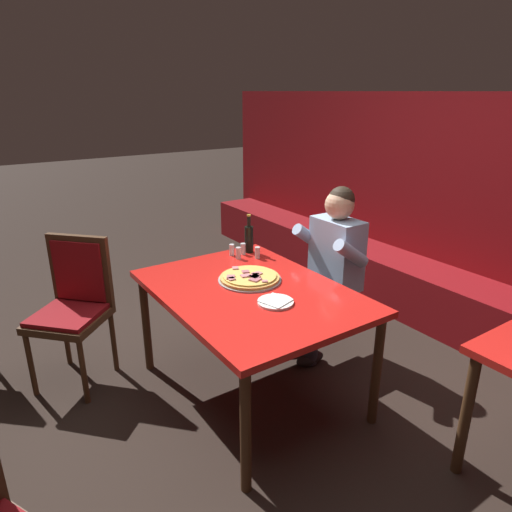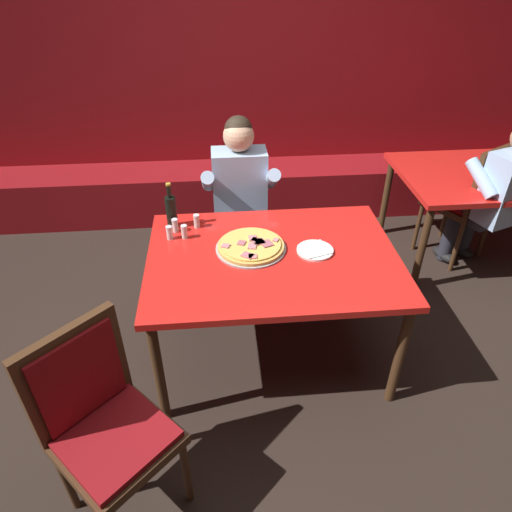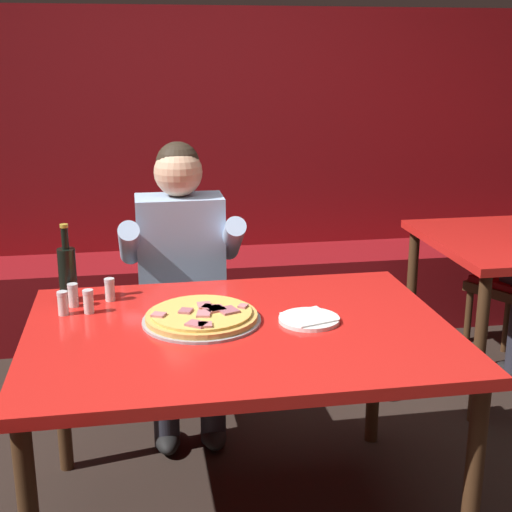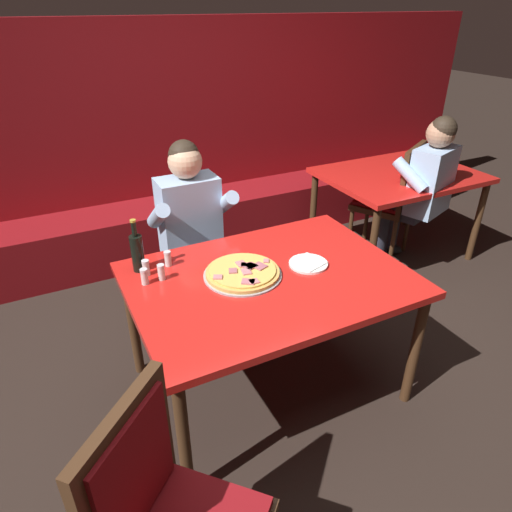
# 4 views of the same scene
# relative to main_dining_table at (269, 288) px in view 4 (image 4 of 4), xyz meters

# --- Properties ---
(ground_plane) EXTENTS (24.00, 24.00, 0.00)m
(ground_plane) POSITION_rel_main_dining_table_xyz_m (0.00, 0.00, -0.68)
(ground_plane) COLOR black
(booth_wall_panel) EXTENTS (6.80, 0.16, 1.90)m
(booth_wall_panel) POSITION_rel_main_dining_table_xyz_m (0.00, 2.18, 0.27)
(booth_wall_panel) COLOR maroon
(booth_wall_panel) RESTS_ON ground_plane
(booth_bench) EXTENTS (6.46, 0.48, 0.46)m
(booth_bench) POSITION_rel_main_dining_table_xyz_m (0.00, 1.86, -0.45)
(booth_bench) COLOR maroon
(booth_bench) RESTS_ON ground_plane
(main_dining_table) EXTENTS (1.42, 1.03, 0.75)m
(main_dining_table) POSITION_rel_main_dining_table_xyz_m (0.00, 0.00, 0.00)
(main_dining_table) COLOR #422816
(main_dining_table) RESTS_ON ground_plane
(pizza) EXTENTS (0.41, 0.41, 0.05)m
(pizza) POSITION_rel_main_dining_table_xyz_m (-0.12, 0.07, 0.09)
(pizza) COLOR #9E9EA3
(pizza) RESTS_ON main_dining_table
(plate_white_paper) EXTENTS (0.21, 0.21, 0.02)m
(plate_white_paper) POSITION_rel_main_dining_table_xyz_m (0.24, 0.01, 0.08)
(plate_white_paper) COLOR white
(plate_white_paper) RESTS_ON main_dining_table
(beer_bottle) EXTENTS (0.07, 0.07, 0.29)m
(beer_bottle) POSITION_rel_main_dining_table_xyz_m (-0.58, 0.37, 0.18)
(beer_bottle) COLOR black
(beer_bottle) RESTS_ON main_dining_table
(shaker_black_pepper) EXTENTS (0.04, 0.04, 0.09)m
(shaker_black_pepper) POSITION_rel_main_dining_table_xyz_m (-0.56, 0.30, 0.11)
(shaker_black_pepper) COLOR silver
(shaker_black_pepper) RESTS_ON main_dining_table
(shaker_red_pepper_flakes) EXTENTS (0.04, 0.04, 0.09)m
(shaker_red_pepper_flakes) POSITION_rel_main_dining_table_xyz_m (-0.43, 0.34, 0.11)
(shaker_red_pepper_flakes) COLOR silver
(shaker_red_pepper_flakes) RESTS_ON main_dining_table
(shaker_parmesan) EXTENTS (0.04, 0.04, 0.09)m
(shaker_parmesan) POSITION_rel_main_dining_table_xyz_m (-0.59, 0.22, 0.11)
(shaker_parmesan) COLOR silver
(shaker_parmesan) RESTS_ON main_dining_table
(shaker_oregano) EXTENTS (0.04, 0.04, 0.09)m
(shaker_oregano) POSITION_rel_main_dining_table_xyz_m (-0.50, 0.22, 0.11)
(shaker_oregano) COLOR silver
(shaker_oregano) RESTS_ON main_dining_table
(diner_seated_blue_shirt) EXTENTS (0.53, 0.53, 1.27)m
(diner_seated_blue_shirt) POSITION_rel_main_dining_table_xyz_m (-0.14, 0.76, 0.02)
(diner_seated_blue_shirt) COLOR black
(diner_seated_blue_shirt) RESTS_ON ground_plane
(dining_chair_near_left) EXTENTS (0.60, 0.60, 1.01)m
(dining_chair_near_left) POSITION_rel_main_dining_table_xyz_m (1.67, 0.92, -0.10)
(dining_chair_near_left) COLOR #422816
(dining_chair_near_left) RESTS_ON ground_plane
(diner_standing_companion) EXTENTS (0.60, 0.62, 1.27)m
(diner_standing_companion) POSITION_rel_main_dining_table_xyz_m (1.74, 0.72, 0.02)
(diner_standing_companion) COLOR black
(diner_standing_companion) RESTS_ON ground_plane
(background_dining_table) EXTENTS (1.25, 0.93, 0.75)m
(background_dining_table) POSITION_rel_main_dining_table_xyz_m (1.73, 0.94, -0.01)
(background_dining_table) COLOR #422816
(background_dining_table) RESTS_ON ground_plane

